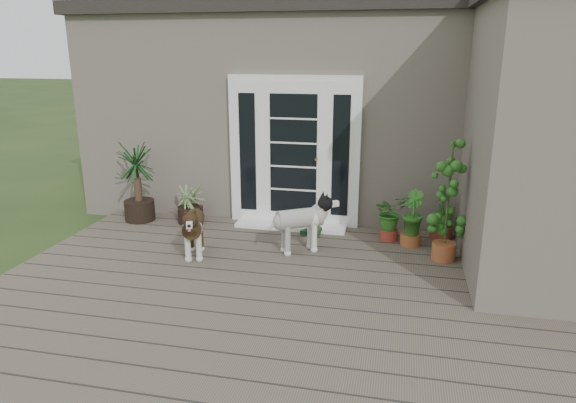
# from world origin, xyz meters

# --- Properties ---
(deck) EXTENTS (6.20, 4.60, 0.12)m
(deck) POSITION_xyz_m (0.00, 0.40, 0.06)
(deck) COLOR #6B5B4C
(deck) RESTS_ON ground
(house_main) EXTENTS (7.40, 4.00, 3.10)m
(house_main) POSITION_xyz_m (0.00, 4.65, 1.55)
(house_main) COLOR #665E54
(house_main) RESTS_ON ground
(roof_main) EXTENTS (7.60, 4.20, 0.20)m
(roof_main) POSITION_xyz_m (0.00, 4.65, 3.20)
(roof_main) COLOR #2D2826
(roof_main) RESTS_ON house_main
(house_wing) EXTENTS (1.60, 2.40, 3.10)m
(house_wing) POSITION_xyz_m (2.90, 1.50, 1.55)
(house_wing) COLOR #665E54
(house_wing) RESTS_ON ground
(door_unit) EXTENTS (1.90, 0.14, 2.15)m
(door_unit) POSITION_xyz_m (-0.20, 2.60, 1.19)
(door_unit) COLOR white
(door_unit) RESTS_ON deck
(door_step) EXTENTS (1.60, 0.40, 0.05)m
(door_step) POSITION_xyz_m (-0.20, 2.40, 0.14)
(door_step) COLOR white
(door_step) RESTS_ON deck
(brindle_dog) EXTENTS (0.53, 0.81, 0.62)m
(brindle_dog) POSITION_xyz_m (-1.14, 1.06, 0.43)
(brindle_dog) COLOR #3F2E17
(brindle_dog) RESTS_ON deck
(white_dog) EXTENTS (0.84, 0.70, 0.65)m
(white_dog) POSITION_xyz_m (0.11, 1.49, 0.45)
(white_dog) COLOR silver
(white_dog) RESTS_ON deck
(spider_plant) EXTENTS (0.64, 0.64, 0.66)m
(spider_plant) POSITION_xyz_m (-1.70, 2.27, 0.45)
(spider_plant) COLOR #8EA666
(spider_plant) RESTS_ON deck
(yucca) EXTENTS (1.04, 1.04, 1.22)m
(yucca) POSITION_xyz_m (-2.50, 2.23, 0.73)
(yucca) COLOR black
(yucca) RESTS_ON deck
(herb_a) EXTENTS (0.61, 0.61, 0.55)m
(herb_a) POSITION_xyz_m (1.21, 2.16, 0.39)
(herb_a) COLOR #1B5718
(herb_a) RESTS_ON deck
(herb_b) EXTENTS (0.44, 0.44, 0.53)m
(herb_b) POSITION_xyz_m (1.49, 2.03, 0.38)
(herb_b) COLOR #275317
(herb_b) RESTS_ON deck
(herb_c) EXTENTS (0.44, 0.44, 0.50)m
(herb_c) POSITION_xyz_m (1.91, 2.40, 0.37)
(herb_c) COLOR #164D19
(herb_c) RESTS_ON deck
(sapling) EXTENTS (0.49, 0.49, 1.53)m
(sapling) POSITION_xyz_m (1.89, 1.62, 0.88)
(sapling) COLOR #154C18
(sapling) RESTS_ON deck
(clog_left) EXTENTS (0.20, 0.33, 0.09)m
(clog_left) POSITION_xyz_m (0.21, 2.13, 0.17)
(clog_left) COLOR #153616
(clog_left) RESTS_ON deck
(clog_right) EXTENTS (0.25, 0.31, 0.08)m
(clog_right) POSITION_xyz_m (0.09, 2.18, 0.16)
(clog_right) COLOR black
(clog_right) RESTS_ON deck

